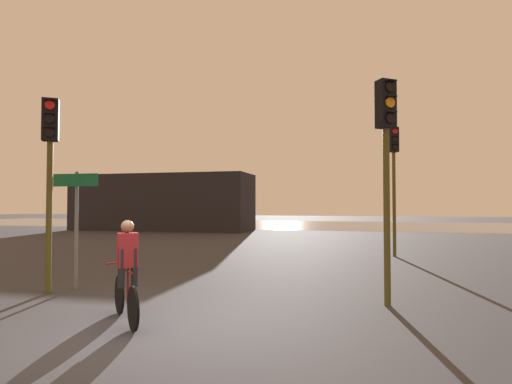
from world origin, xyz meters
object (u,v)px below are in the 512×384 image
at_px(distant_building, 163,202).
at_px(direction_sign_post, 76,212).
at_px(traffic_light_far_right, 394,167).
at_px(traffic_light_near_left, 50,157).
at_px(traffic_light_near_right, 386,148).
at_px(cyclist, 127,271).

xyz_separation_m(distant_building, direction_sign_post, (7.65, -18.95, -0.31)).
xyz_separation_m(distant_building, traffic_light_far_right, (15.03, -11.46, 1.22)).
bearing_deg(traffic_light_near_left, traffic_light_near_right, 152.08).
relative_size(traffic_light_far_right, direction_sign_post, 1.79).
bearing_deg(traffic_light_near_right, distant_building, -86.05).
relative_size(distant_building, direction_sign_post, 5.00).
relative_size(traffic_light_near_right, traffic_light_far_right, 0.90).
xyz_separation_m(traffic_light_far_right, direction_sign_post, (-7.38, -7.49, -1.53)).
distance_m(traffic_light_near_right, traffic_light_far_right, 7.40).
bearing_deg(traffic_light_far_right, cyclist, 42.54).
bearing_deg(distant_building, traffic_light_near_left, -69.16).
relative_size(distant_building, cyclist, 8.03).
xyz_separation_m(direction_sign_post, cyclist, (2.51, -1.98, -0.88)).
distance_m(direction_sign_post, cyclist, 3.32).
bearing_deg(direction_sign_post, distant_building, -70.68).
height_order(distant_building, direction_sign_post, distant_building).
xyz_separation_m(traffic_light_near_right, cyclist, (-4.08, -2.12, -2.11)).
distance_m(traffic_light_near_left, direction_sign_post, 1.31).
bearing_deg(distant_building, direction_sign_post, -68.02).
distance_m(traffic_light_near_right, direction_sign_post, 6.71).
relative_size(traffic_light_far_right, traffic_light_near_left, 1.13).
bearing_deg(direction_sign_post, traffic_light_far_right, -137.25).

